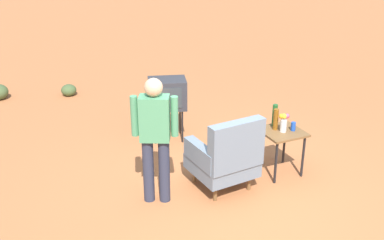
# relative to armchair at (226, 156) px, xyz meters

# --- Properties ---
(ground_plane) EXTENTS (60.00, 60.00, 0.00)m
(ground_plane) POSITION_rel_armchair_xyz_m (-0.04, 0.08, -0.50)
(ground_plane) COLOR #B76B3D
(armchair) EXTENTS (0.84, 0.85, 1.06)m
(armchair) POSITION_rel_armchair_xyz_m (0.00, 0.00, 0.00)
(armchair) COLOR brown
(armchair) RESTS_ON ground
(side_table) EXTENTS (0.56, 0.56, 0.65)m
(side_table) POSITION_rel_armchair_xyz_m (-0.92, -0.09, 0.06)
(side_table) COLOR black
(side_table) RESTS_ON ground
(tv_on_stand) EXTENTS (0.70, 0.60, 1.03)m
(tv_on_stand) POSITION_rel_armchair_xyz_m (0.11, -1.81, 0.28)
(tv_on_stand) COLOR black
(tv_on_stand) RESTS_ON ground
(person_standing) EXTENTS (0.52, 0.35, 1.64)m
(person_standing) POSITION_rel_armchair_xyz_m (0.92, -0.13, 0.44)
(person_standing) COLOR #2D3347
(person_standing) RESTS_ON ground
(soda_can_blue) EXTENTS (0.07, 0.07, 0.12)m
(soda_can_blue) POSITION_rel_armchair_xyz_m (-1.06, -0.04, 0.22)
(soda_can_blue) COLOR blue
(soda_can_blue) RESTS_ON side_table
(bottle_tall_amber) EXTENTS (0.07, 0.07, 0.30)m
(bottle_tall_amber) POSITION_rel_armchair_xyz_m (-0.86, -0.18, 0.30)
(bottle_tall_amber) COLOR brown
(bottle_tall_amber) RESTS_ON side_table
(bottle_wine_green) EXTENTS (0.07, 0.07, 0.32)m
(bottle_wine_green) POSITION_rel_armchair_xyz_m (-0.91, -0.28, 0.31)
(bottle_wine_green) COLOR #1E5623
(bottle_wine_green) RESTS_ON side_table
(flower_vase) EXTENTS (0.15, 0.10, 0.27)m
(flower_vase) POSITION_rel_armchair_xyz_m (-0.91, -0.06, 0.30)
(flower_vase) COLOR silver
(flower_vase) RESTS_ON side_table
(shrub_mid) EXTENTS (0.31, 0.31, 0.24)m
(shrub_mid) POSITION_rel_armchair_xyz_m (1.24, -4.62, -0.38)
(shrub_mid) COLOR #475B33
(shrub_mid) RESTS_ON ground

